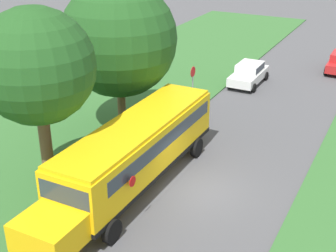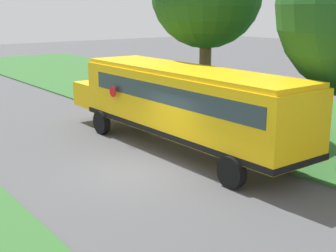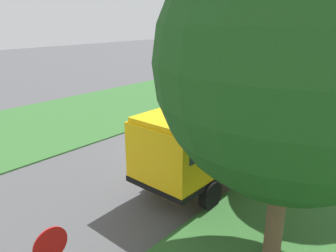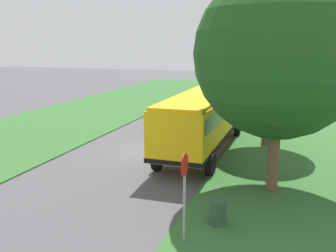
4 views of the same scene
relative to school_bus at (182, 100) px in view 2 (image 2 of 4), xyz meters
The scene contains 3 objects.
ground_plane 3.56m from the school_bus, 20.64° to the left, with size 120.00×120.00×0.00m, color #4C4C4F.
grass_verge 7.52m from the school_bus, behind, with size 12.00×80.00×0.08m, color #33662D.
school_bus is the anchor object (origin of this frame).
Camera 2 is at (7.93, 12.30, 5.25)m, focal length 50.00 mm.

